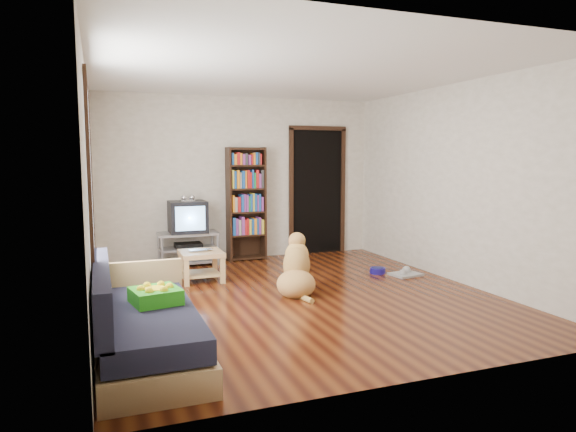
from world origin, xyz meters
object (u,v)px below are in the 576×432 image
object	(u,v)px
green_cushion	(156,296)
tv_stand	(188,247)
dog	(296,271)
dog_bowl	(378,271)
grey_rag	(406,274)
coffee_table	(201,260)
crt_tv	(187,216)
sofa	(143,329)
laptop	(201,251)
bookshelf	(246,198)

from	to	relation	value
green_cushion	tv_stand	world-z (taller)	green_cushion
dog	dog_bowl	bearing A→B (deg)	21.89
grey_rag	coffee_table	xyz separation A→B (m)	(-2.73, 0.68, 0.27)
crt_tv	sofa	world-z (taller)	crt_tv
dog_bowl	grey_rag	size ratio (longest dim) A/B	0.55
laptop	dog	world-z (taller)	dog
crt_tv	dog	xyz separation A→B (m)	(0.95, -2.16, -0.47)
crt_tv	sofa	bearing A→B (deg)	-104.93
dog_bowl	grey_rag	xyz separation A→B (m)	(0.30, -0.25, -0.03)
grey_rag	crt_tv	bearing A→B (deg)	146.22
dog	grey_rag	bearing A→B (deg)	10.89
grey_rag	bookshelf	distance (m)	2.77
crt_tv	bookshelf	world-z (taller)	bookshelf
dog_bowl	sofa	world-z (taller)	sofa
sofa	bookshelf	bearing A→B (deg)	62.68
green_cushion	dog	distance (m)	2.26
green_cushion	tv_stand	size ratio (longest dim) A/B	0.42
laptop	bookshelf	bearing A→B (deg)	48.19
grey_rag	coffee_table	bearing A→B (deg)	166.01
laptop	tv_stand	size ratio (longest dim) A/B	0.34
green_cushion	crt_tv	size ratio (longest dim) A/B	0.65
grey_rag	dog_bowl	bearing A→B (deg)	140.19
dog	bookshelf	bearing A→B (deg)	89.93
coffee_table	tv_stand	bearing A→B (deg)	89.17
grey_rag	bookshelf	world-z (taller)	bookshelf
coffee_table	dog	distance (m)	1.40
tv_stand	coffee_table	distance (m)	1.11
dog_bowl	sofa	distance (m)	3.99
dog_bowl	coffee_table	bearing A→B (deg)	169.95
coffee_table	dog	bearing A→B (deg)	-46.68
green_cushion	tv_stand	distance (m)	3.59
tv_stand	laptop	bearing A→B (deg)	-90.81
bookshelf	sofa	xyz separation A→B (m)	(-1.92, -3.72, -0.74)
dog_bowl	dog	world-z (taller)	dog
dog_bowl	grey_rag	distance (m)	0.39
grey_rag	crt_tv	xyz separation A→B (m)	(-2.72, 1.82, 0.73)
laptop	grey_rag	size ratio (longest dim) A/B	0.76
bookshelf	tv_stand	bearing A→B (deg)	-174.37
dog_bowl	crt_tv	xyz separation A→B (m)	(-2.42, 1.57, 0.70)
grey_rag	coffee_table	world-z (taller)	coffee_table
dog_bowl	grey_rag	world-z (taller)	dog_bowl
laptop	dog	distance (m)	1.39
crt_tv	sofa	size ratio (longest dim) A/B	0.32
crt_tv	coffee_table	world-z (taller)	crt_tv
laptop	sofa	size ratio (longest dim) A/B	0.17
coffee_table	green_cushion	bearing A→B (deg)	-109.39
crt_tv	dog	size ratio (longest dim) A/B	0.65
laptop	sofa	world-z (taller)	sofa
green_cushion	bookshelf	size ratio (longest dim) A/B	0.21
laptop	coffee_table	distance (m)	0.14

